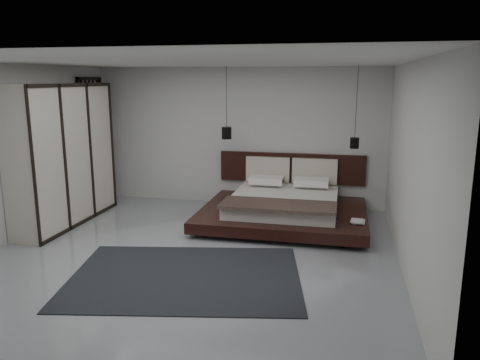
% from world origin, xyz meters
% --- Properties ---
extents(floor, '(6.00, 6.00, 0.00)m').
position_xyz_m(floor, '(0.00, 0.00, 0.00)').
color(floor, gray).
rests_on(floor, ground).
extents(ceiling, '(6.00, 6.00, 0.00)m').
position_xyz_m(ceiling, '(0.00, 0.00, 2.80)').
color(ceiling, white).
rests_on(ceiling, wall_back).
extents(wall_back, '(6.00, 0.00, 6.00)m').
position_xyz_m(wall_back, '(0.00, 3.00, 1.40)').
color(wall_back, silver).
rests_on(wall_back, floor).
extents(wall_front, '(6.00, 0.00, 6.00)m').
position_xyz_m(wall_front, '(0.00, -3.00, 1.40)').
color(wall_front, silver).
rests_on(wall_front, floor).
extents(wall_left, '(0.00, 6.00, 6.00)m').
position_xyz_m(wall_left, '(-3.00, 0.00, 1.40)').
color(wall_left, silver).
rests_on(wall_left, floor).
extents(wall_right, '(0.00, 6.00, 6.00)m').
position_xyz_m(wall_right, '(3.00, 0.00, 1.40)').
color(wall_right, silver).
rests_on(wall_right, floor).
extents(lattice_screen, '(0.05, 0.90, 2.60)m').
position_xyz_m(lattice_screen, '(-2.95, 2.45, 1.30)').
color(lattice_screen, black).
rests_on(lattice_screen, floor).
extents(bed, '(2.92, 2.45, 1.10)m').
position_xyz_m(bed, '(1.14, 1.90, 0.30)').
color(bed, black).
rests_on(bed, floor).
extents(book_lower, '(0.23, 0.29, 0.03)m').
position_xyz_m(book_lower, '(2.34, 1.23, 0.28)').
color(book_lower, '#99724C').
rests_on(book_lower, bed).
extents(book_upper, '(0.22, 0.28, 0.02)m').
position_xyz_m(book_upper, '(2.32, 1.20, 0.31)').
color(book_upper, '#99724C').
rests_on(book_upper, book_lower).
extents(pendant_left, '(0.19, 0.19, 1.37)m').
position_xyz_m(pendant_left, '(-0.06, 2.38, 1.55)').
color(pendant_left, black).
rests_on(pendant_left, ceiling).
extents(pendant_right, '(0.16, 0.16, 1.48)m').
position_xyz_m(pendant_right, '(2.34, 2.38, 1.43)').
color(pendant_right, black).
rests_on(pendant_right, ceiling).
extents(wardrobe, '(0.60, 2.54, 2.49)m').
position_xyz_m(wardrobe, '(-2.70, 0.99, 1.24)').
color(wardrobe, beige).
rests_on(wardrobe, floor).
extents(rug, '(3.35, 2.67, 0.01)m').
position_xyz_m(rug, '(0.18, -0.84, 0.01)').
color(rug, black).
rests_on(rug, floor).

